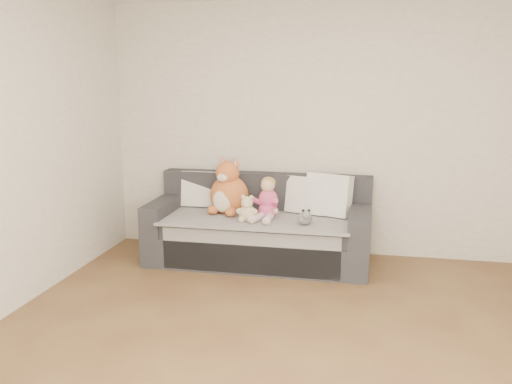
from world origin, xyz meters
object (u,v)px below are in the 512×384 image
at_px(teddy_bear, 247,211).
at_px(sippy_cup, 247,213).
at_px(toddler, 267,201).
at_px(sofa, 260,231).
at_px(plush_cat, 229,192).

relative_size(teddy_bear, sippy_cup, 2.22).
relative_size(toddler, sippy_cup, 3.53).
relative_size(sofa, sippy_cup, 18.43).
xyz_separation_m(sofa, sippy_cup, (-0.09, -0.20, 0.23)).
height_order(toddler, sippy_cup, toddler).
xyz_separation_m(plush_cat, sippy_cup, (0.24, -0.23, -0.16)).
relative_size(plush_cat, teddy_bear, 2.28).
height_order(toddler, plush_cat, plush_cat).
bearing_deg(teddy_bear, sippy_cup, 104.75).
relative_size(toddler, plush_cat, 0.70).
distance_m(toddler, plush_cat, 0.45).
distance_m(sofa, teddy_bear, 0.38).
xyz_separation_m(toddler, teddy_bear, (-0.16, -0.17, -0.07)).
relative_size(sofa, plush_cat, 3.64).
distance_m(plush_cat, teddy_bear, 0.41).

